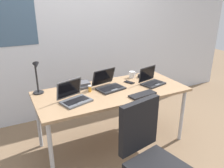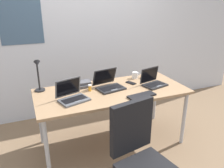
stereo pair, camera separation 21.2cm
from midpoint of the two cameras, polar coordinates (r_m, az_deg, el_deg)
ground_plane at (r=3.07m, az=2.04°, el=-14.45°), size 12.00×12.00×0.00m
wall_back at (r=3.56m, az=-5.10°, el=13.18°), size 6.00×0.13×2.60m
desk at (r=2.73m, az=2.22°, el=-2.71°), size 1.80×0.80×0.74m
desk_lamp at (r=2.70m, az=-15.90°, el=1.95°), size 0.12×0.18×0.40m
laptop_center at (r=2.92m, az=12.38°, el=0.51°), size 0.33×0.28×0.21m
laptop_near_lamp at (r=2.75m, az=1.39°, el=-0.21°), size 0.37×0.34×0.23m
laptop_back_left at (r=2.46m, az=-7.53°, el=-3.04°), size 0.36×0.33×0.23m
external_keyboard at (r=2.58m, az=9.82°, el=-2.94°), size 0.34×0.16×0.02m
computer_mouse at (r=2.71m, az=-8.25°, el=-1.44°), size 0.07×0.10×0.03m
cell_phone at (r=2.95m, az=6.85°, el=0.26°), size 0.11×0.15×0.01m
headphones at (r=3.19m, az=10.88°, el=1.85°), size 0.21×0.18×0.04m
pill_bottle at (r=2.68m, az=-3.35°, el=-0.96°), size 0.04×0.04×0.08m
book_stack at (r=2.82m, az=-5.46°, el=-0.09°), size 0.22×0.17×0.07m
coffee_mug at (r=3.12m, az=7.74°, el=2.20°), size 0.11×0.08×0.09m
office_chair at (r=2.12m, az=10.73°, el=-20.23°), size 0.52×0.58×0.97m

